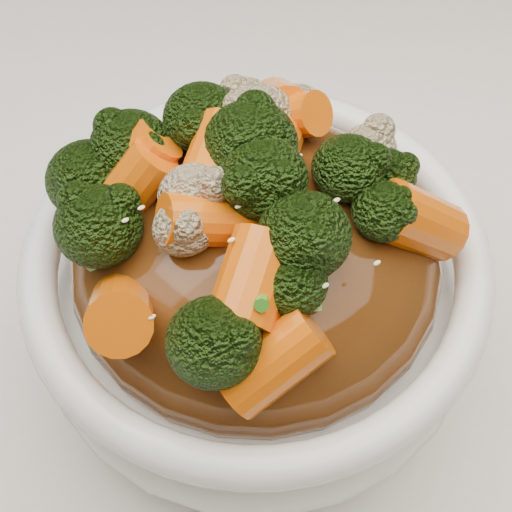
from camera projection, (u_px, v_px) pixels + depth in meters
dining_table at (248, 448)px, 0.77m from camera, size 1.20×0.80×0.75m
tablecloth at (242, 262)px, 0.47m from camera, size 1.20×0.80×0.04m
bowl at (256, 293)px, 0.38m from camera, size 0.28×0.28×0.09m
sauce_base at (256, 260)px, 0.36m from camera, size 0.22×0.22×0.10m
carrots at (256, 171)px, 0.30m from camera, size 0.22×0.22×0.05m
broccoli at (256, 172)px, 0.30m from camera, size 0.22×0.22×0.05m
cauliflower at (256, 176)px, 0.31m from camera, size 0.22×0.22×0.04m
scallions at (256, 169)px, 0.30m from camera, size 0.17×0.17×0.02m
sesame_seeds at (256, 169)px, 0.30m from camera, size 0.20×0.20×0.01m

